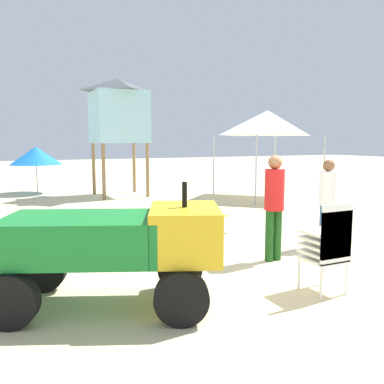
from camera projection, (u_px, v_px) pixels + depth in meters
ground at (304, 277)px, 5.99m from camera, size 80.00×80.00×0.00m
utility_cart at (116, 242)px, 4.85m from camera, size 2.81×2.11×1.50m
stacked_plastic_chairs at (329, 241)px, 5.25m from camera, size 0.48×0.48×1.20m
surfboard_pile at (175, 226)px, 8.59m from camera, size 2.51×0.73×0.40m
lifeguard_near_left at (274, 200)px, 6.73m from camera, size 0.32×0.32×1.75m
lifeguard_near_center at (328, 197)px, 7.65m from camera, size 0.32×0.32×1.63m
popup_canopy at (267, 123)px, 14.27m from camera, size 2.79×2.79×3.03m
lifeguard_tower at (119, 111)px, 14.62m from camera, size 1.98×1.98×4.15m
beach_umbrella_left at (36, 156)px, 15.46m from camera, size 1.93×1.93×1.76m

